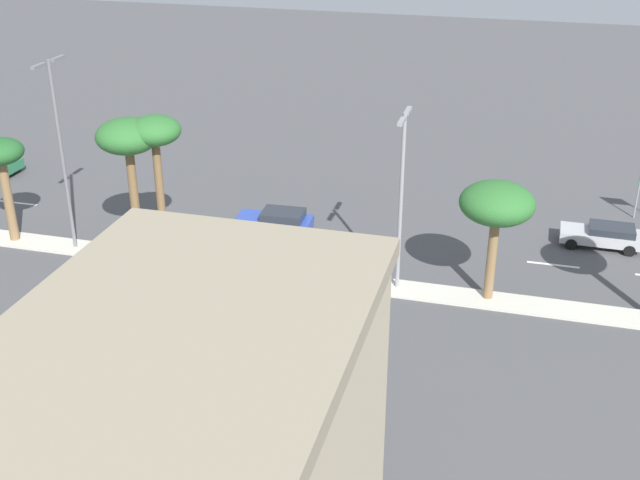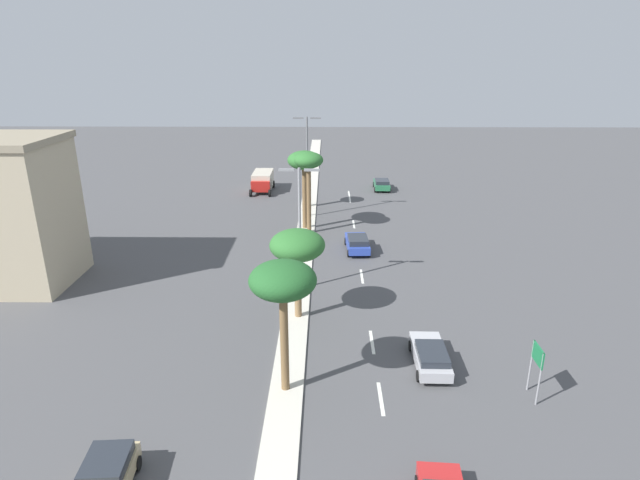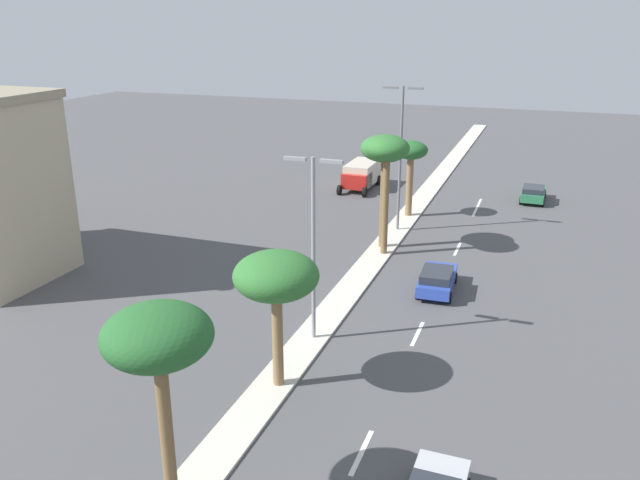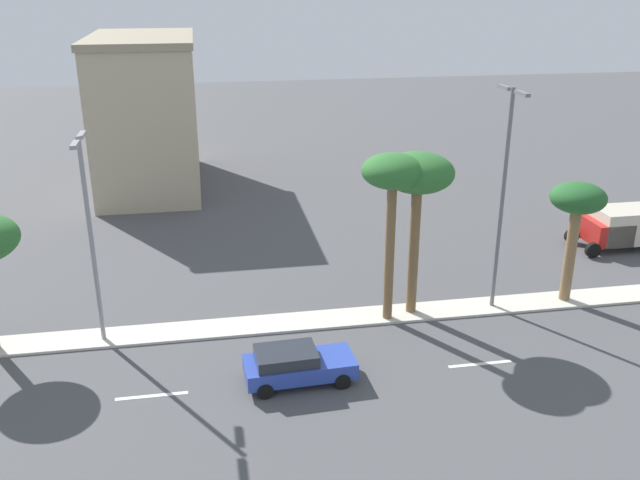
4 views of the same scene
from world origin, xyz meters
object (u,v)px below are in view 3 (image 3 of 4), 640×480
palm_tree_far (158,341)px  palm_tree_left (276,278)px  sedan_blue_trailing (437,279)px  sedan_green_near (533,193)px  palm_tree_center (385,152)px  box_truck (361,175)px  street_lamp_left (401,148)px  palm_tree_outboard (387,154)px  street_lamp_outboard (313,235)px  palm_tree_mid (411,154)px

palm_tree_far → palm_tree_left: size_ratio=1.18×
sedan_blue_trailing → sedan_green_near: bearing=78.9°
palm_tree_left → palm_tree_center: size_ratio=0.78×
sedan_green_near → sedan_blue_trailing: bearing=-101.1°
palm_tree_left → palm_tree_center: bearing=90.9°
palm_tree_far → sedan_blue_trailing: (4.96, 20.85, -5.48)m
palm_tree_left → sedan_green_near: bearing=75.5°
palm_tree_center → box_truck: 17.39m
sedan_blue_trailing → street_lamp_left: bearing=115.0°
sedan_green_near → palm_tree_outboard: bearing=-117.1°
sedan_green_near → box_truck: (-15.55, -0.87, 0.58)m
street_lamp_outboard → box_truck: size_ratio=1.51×
street_lamp_outboard → sedan_blue_trailing: size_ratio=2.04×
palm_tree_far → palm_tree_left: palm_tree_far is taller
palm_tree_mid → sedan_green_near: (9.35, 8.16, -4.36)m
palm_tree_center → sedan_blue_trailing: bearing=-51.7°
palm_tree_outboard → sedan_blue_trailing: 9.18m
sedan_blue_trailing → palm_tree_center: bearing=128.3°
palm_tree_far → palm_tree_center: palm_tree_center is taller
palm_tree_far → street_lamp_left: street_lamp_left is taller
palm_tree_left → palm_tree_center: palm_tree_center is taller
palm_tree_outboard → palm_tree_mid: 9.53m
palm_tree_far → palm_tree_center: 27.21m
palm_tree_left → sedan_green_near: size_ratio=1.42×
sedan_green_near → palm_tree_left: bearing=-104.5°
sedan_blue_trailing → sedan_green_near: (4.43, 22.54, -0.02)m
sedan_blue_trailing → sedan_green_near: size_ratio=1.05×
palm_tree_far → box_truck: size_ratio=1.18×
palm_tree_outboard → palm_tree_center: 1.40m
palm_tree_far → sedan_blue_trailing: palm_tree_far is taller
palm_tree_mid → palm_tree_far: bearing=-90.1°
palm_tree_far → palm_tree_left: (0.26, 8.16, -1.12)m
palm_tree_left → street_lamp_left: 23.21m
palm_tree_outboard → street_lamp_outboard: bearing=-91.0°
box_truck → palm_tree_mid: bearing=-49.6°
sedan_green_near → palm_tree_mid: bearing=-138.9°
palm_tree_left → street_lamp_outboard: bearing=90.8°
palm_tree_mid → sedan_green_near: 13.15m
street_lamp_outboard → sedan_blue_trailing: (4.77, 8.08, -4.79)m
palm_tree_center → palm_tree_far: bearing=-89.9°
palm_tree_far → sedan_blue_trailing: size_ratio=1.60×
palm_tree_far → palm_tree_mid: size_ratio=1.19×
palm_tree_far → sedan_green_near: size_ratio=1.68×
palm_tree_far → sedan_blue_trailing: 22.13m
street_lamp_left → sedan_green_near: (9.31, 12.06, -5.55)m
street_lamp_left → palm_tree_outboard: bearing=-86.4°
box_truck → palm_tree_far: bearing=-81.8°
palm_tree_left → sedan_blue_trailing: bearing=69.7°
street_lamp_left → sedan_blue_trailing: 12.82m
palm_tree_left → sedan_green_near: (9.13, 35.23, -4.38)m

